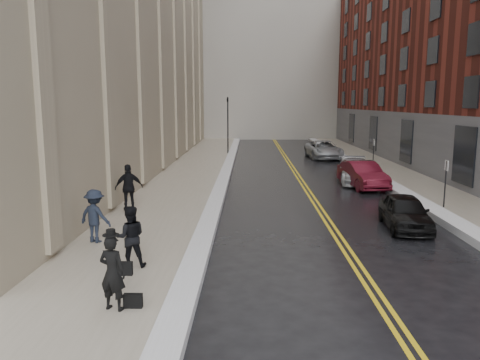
{
  "coord_description": "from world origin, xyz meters",
  "views": [
    {
      "loc": [
        -0.64,
        -12.23,
        4.68
      ],
      "look_at": [
        -1.02,
        6.37,
        1.6
      ],
      "focal_mm": 35.0,
      "sensor_mm": 36.0,
      "label": 1
    }
  ],
  "objects_px": {
    "car_silver_near": "(356,171)",
    "car_silver_far": "(324,150)",
    "car_black": "(405,212)",
    "pedestrian_b": "(95,216)",
    "pedestrian_main": "(113,273)",
    "pedestrian_a": "(130,237)",
    "car_maroon": "(363,175)",
    "pedestrian_c": "(129,188)"
  },
  "relations": [
    {
      "from": "car_silver_near",
      "to": "car_maroon",
      "type": "bearing_deg",
      "value": -84.97
    },
    {
      "from": "car_silver_near",
      "to": "car_silver_far",
      "type": "height_order",
      "value": "car_silver_far"
    },
    {
      "from": "car_silver_near",
      "to": "pedestrian_c",
      "type": "xyz_separation_m",
      "value": [
        -11.39,
        -8.23,
        0.45
      ]
    },
    {
      "from": "pedestrian_b",
      "to": "pedestrian_a",
      "type": "bearing_deg",
      "value": 147.79
    },
    {
      "from": "pedestrian_main",
      "to": "car_black",
      "type": "bearing_deg",
      "value": -123.35
    },
    {
      "from": "car_black",
      "to": "pedestrian_c",
      "type": "height_order",
      "value": "pedestrian_c"
    },
    {
      "from": "pedestrian_b",
      "to": "pedestrian_c",
      "type": "bearing_deg",
      "value": -68.57
    },
    {
      "from": "car_maroon",
      "to": "car_silver_near",
      "type": "relative_size",
      "value": 0.93
    },
    {
      "from": "car_maroon",
      "to": "car_silver_near",
      "type": "xyz_separation_m",
      "value": [
        0.02,
        1.76,
        -0.04
      ]
    },
    {
      "from": "car_maroon",
      "to": "pedestrian_c",
      "type": "distance_m",
      "value": 13.09
    },
    {
      "from": "car_maroon",
      "to": "car_silver_near",
      "type": "height_order",
      "value": "car_maroon"
    },
    {
      "from": "car_maroon",
      "to": "car_silver_far",
      "type": "xyz_separation_m",
      "value": [
        0.02,
        13.95,
        0.02
      ]
    },
    {
      "from": "car_black",
      "to": "pedestrian_a",
      "type": "bearing_deg",
      "value": -147.44
    },
    {
      "from": "car_black",
      "to": "car_silver_far",
      "type": "xyz_separation_m",
      "value": [
        0.47,
        22.52,
        0.11
      ]
    },
    {
      "from": "car_maroon",
      "to": "pedestrian_main",
      "type": "xyz_separation_m",
      "value": [
        -9.28,
        -16.07,
        0.27
      ]
    },
    {
      "from": "car_silver_far",
      "to": "pedestrian_a",
      "type": "distance_m",
      "value": 28.93
    },
    {
      "from": "car_black",
      "to": "pedestrian_a",
      "type": "relative_size",
      "value": 2.16
    },
    {
      "from": "car_silver_far",
      "to": "pedestrian_a",
      "type": "bearing_deg",
      "value": -113.7
    },
    {
      "from": "car_silver_near",
      "to": "car_silver_far",
      "type": "bearing_deg",
      "value": 95.77
    },
    {
      "from": "car_silver_far",
      "to": "pedestrian_b",
      "type": "distance_m",
      "value": 27.42
    },
    {
      "from": "pedestrian_a",
      "to": "pedestrian_b",
      "type": "relative_size",
      "value": 0.99
    },
    {
      "from": "pedestrian_a",
      "to": "car_maroon",
      "type": "bearing_deg",
      "value": -139.51
    },
    {
      "from": "car_silver_far",
      "to": "pedestrian_b",
      "type": "height_order",
      "value": "pedestrian_b"
    },
    {
      "from": "car_silver_far",
      "to": "pedestrian_a",
      "type": "height_order",
      "value": "pedestrian_a"
    },
    {
      "from": "pedestrian_a",
      "to": "pedestrian_b",
      "type": "height_order",
      "value": "pedestrian_b"
    },
    {
      "from": "car_black",
      "to": "car_silver_far",
      "type": "distance_m",
      "value": 22.53
    },
    {
      "from": "pedestrian_a",
      "to": "pedestrian_b",
      "type": "distance_m",
      "value": 2.91
    },
    {
      "from": "pedestrian_b",
      "to": "pedestrian_main",
      "type": "bearing_deg",
      "value": 132.96
    },
    {
      "from": "car_black",
      "to": "pedestrian_c",
      "type": "relative_size",
      "value": 1.89
    },
    {
      "from": "pedestrian_b",
      "to": "car_silver_near",
      "type": "bearing_deg",
      "value": -110.75
    },
    {
      "from": "car_black",
      "to": "car_maroon",
      "type": "bearing_deg",
      "value": 92.06
    },
    {
      "from": "pedestrian_a",
      "to": "pedestrian_b",
      "type": "xyz_separation_m",
      "value": [
        -1.75,
        2.32,
        0.01
      ]
    },
    {
      "from": "car_silver_near",
      "to": "pedestrian_a",
      "type": "distance_m",
      "value": 17.9
    },
    {
      "from": "pedestrian_main",
      "to": "pedestrian_a",
      "type": "height_order",
      "value": "pedestrian_a"
    },
    {
      "from": "car_maroon",
      "to": "pedestrian_c",
      "type": "relative_size",
      "value": 2.24
    },
    {
      "from": "car_black",
      "to": "pedestrian_b",
      "type": "relative_size",
      "value": 2.13
    },
    {
      "from": "car_black",
      "to": "car_silver_far",
      "type": "bearing_deg",
      "value": 93.85
    },
    {
      "from": "car_silver_far",
      "to": "pedestrian_a",
      "type": "xyz_separation_m",
      "value": [
        -9.6,
        -27.29,
        0.27
      ]
    },
    {
      "from": "pedestrian_main",
      "to": "pedestrian_b",
      "type": "distance_m",
      "value": 5.46
    },
    {
      "from": "car_maroon",
      "to": "pedestrian_b",
      "type": "height_order",
      "value": "pedestrian_b"
    },
    {
      "from": "car_maroon",
      "to": "pedestrian_b",
      "type": "relative_size",
      "value": 2.53
    },
    {
      "from": "car_maroon",
      "to": "pedestrian_main",
      "type": "relative_size",
      "value": 2.61
    }
  ]
}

